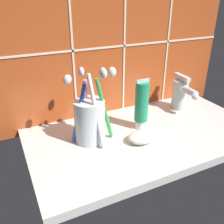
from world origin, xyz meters
TOP-DOWN VIEW (x-y plane):
  - sink_counter at (0.00, 0.00)cm, footprint 57.80×31.30cm
  - tile_wall_backsplash at (0.01, 15.90)cm, footprint 67.80×1.72cm
  - toothbrush_cup at (-13.75, 2.67)cm, footprint 11.72×11.48cm
  - toothpaste_tube at (-0.07, 2.70)cm, footprint 3.53×3.36cm
  - sink_faucet at (16.59, 7.42)cm, footprint 4.47×10.53cm
  - soap_bar at (-3.18, -3.11)cm, footprint 6.89×5.22cm

SIDE VIEW (x-z plane):
  - sink_counter at x=0.00cm, z-range 0.00..2.00cm
  - soap_bar at x=-3.18cm, z-range 2.00..4.40cm
  - sink_faucet at x=16.59cm, z-range 1.80..12.07cm
  - toothbrush_cup at x=-13.75cm, z-range -1.83..17.19cm
  - toothpaste_tube at x=-0.07cm, z-range 1.91..15.04cm
  - tile_wall_backsplash at x=0.01cm, z-range 0.01..54.21cm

